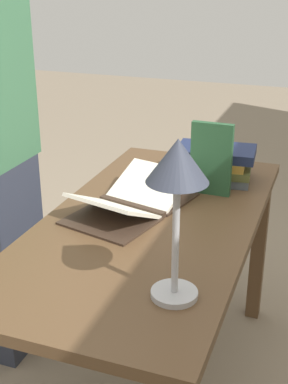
# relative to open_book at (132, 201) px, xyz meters

# --- Properties ---
(reading_desk) EXTENTS (1.39, 0.68, 0.75)m
(reading_desk) POSITION_rel_open_book_xyz_m (0.05, 0.09, -0.14)
(reading_desk) COLOR brown
(reading_desk) RESTS_ON ground_plane
(open_book) EXTENTS (0.53, 0.38, 0.10)m
(open_book) POSITION_rel_open_book_xyz_m (0.00, 0.00, 0.00)
(open_book) COLOR #38281E
(open_book) RESTS_ON reading_desk
(book_stack_tall) EXTENTS (0.23, 0.31, 0.13)m
(book_stack_tall) POSITION_rel_open_book_xyz_m (-0.38, 0.21, 0.04)
(book_stack_tall) COLOR slate
(book_stack_tall) RESTS_ON reading_desk
(book_standing_upright) EXTENTS (0.03, 0.15, 0.27)m
(book_standing_upright) POSITION_rel_open_book_xyz_m (-0.23, 0.22, 0.11)
(book_standing_upright) COLOR #234C2D
(book_standing_upright) RESTS_ON reading_desk
(reading_lamp) EXTENTS (0.15, 0.15, 0.42)m
(reading_lamp) POSITION_rel_open_book_xyz_m (0.46, 0.30, 0.30)
(reading_lamp) COLOR #ADADB2
(reading_lamp) RESTS_ON reading_desk
(coffee_mug) EXTENTS (0.07, 0.10, 0.10)m
(coffee_mug) POSITION_rel_open_book_xyz_m (-0.29, 0.06, 0.02)
(coffee_mug) COLOR #B74238
(coffee_mug) RESTS_ON reading_desk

